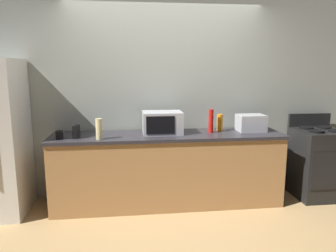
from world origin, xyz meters
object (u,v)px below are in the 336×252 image
object	(u,v)px
cordless_phone	(76,132)
bottle_dish_soap	(220,123)
mug_black	(59,135)
toaster_oven	(251,123)
microwave	(162,123)
bottle_hot_sauce	(211,121)
bottle_hand_soap	(99,129)
stove_range	(318,163)

from	to	relation	value
cordless_phone	bottle_dish_soap	bearing A→B (deg)	21.35
bottle_dish_soap	mug_black	xyz separation A→B (m)	(-1.94, -0.25, -0.06)
cordless_phone	toaster_oven	bearing A→B (deg)	18.77
microwave	bottle_hot_sauce	world-z (taller)	bottle_hot_sauce
mug_black	bottle_hand_soap	bearing A→B (deg)	-7.92
stove_range	bottle_dish_soap	size ratio (longest dim) A/B	4.99
microwave	mug_black	size ratio (longest dim) A/B	4.86
cordless_phone	bottle_hand_soap	distance (m)	0.29
cordless_phone	bottle_hot_sauce	distance (m)	1.62
toaster_oven	mug_black	size ratio (longest dim) A/B	3.44
stove_range	bottle_hand_soap	world-z (taller)	bottle_hand_soap
stove_range	cordless_phone	world-z (taller)	stove_range
toaster_oven	bottle_hot_sauce	bearing A→B (deg)	-175.81
stove_range	cordless_phone	bearing A→B (deg)	-178.29
bottle_hand_soap	cordless_phone	bearing A→B (deg)	158.84
cordless_phone	bottle_hand_soap	size ratio (longest dim) A/B	0.63
toaster_oven	bottle_hand_soap	xyz separation A→B (m)	(-1.88, -0.26, 0.01)
cordless_phone	mug_black	xyz separation A→B (m)	(-0.18, -0.04, -0.03)
microwave	cordless_phone	distance (m)	1.02
bottle_hot_sauce	mug_black	xyz separation A→B (m)	(-1.80, -0.15, -0.10)
bottle_hand_soap	bottle_hot_sauce	world-z (taller)	bottle_hot_sauce
bottle_dish_soap	mug_black	distance (m)	1.96
toaster_oven	bottle_hand_soap	size ratio (longest dim) A/B	1.43
stove_range	microwave	bearing A→B (deg)	178.67
bottle_hot_sauce	mug_black	distance (m)	1.81
microwave	toaster_oven	distance (m)	1.14
stove_range	cordless_phone	distance (m)	3.12
bottle_hand_soap	bottle_dish_soap	xyz separation A→B (m)	(1.49, 0.31, -0.01)
toaster_oven	bottle_hand_soap	distance (m)	1.90
stove_range	bottle_dish_soap	distance (m)	1.43
mug_black	bottle_dish_soap	bearing A→B (deg)	7.21
toaster_oven	mug_black	world-z (taller)	toaster_oven
microwave	bottle_hot_sauce	distance (m)	0.61
stove_range	toaster_oven	distance (m)	1.07
toaster_oven	mug_black	distance (m)	2.34
bottle_hand_soap	mug_black	distance (m)	0.46
bottle_dish_soap	stove_range	bearing A→B (deg)	-4.87
microwave	bottle_hot_sauce	size ratio (longest dim) A/B	1.63
microwave	bottle_dish_soap	size ratio (longest dim) A/B	2.22
toaster_oven	stove_range	bearing A→B (deg)	-3.73
stove_range	mug_black	distance (m)	3.30
toaster_oven	cordless_phone	xyz separation A→B (m)	(-2.15, -0.15, -0.03)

